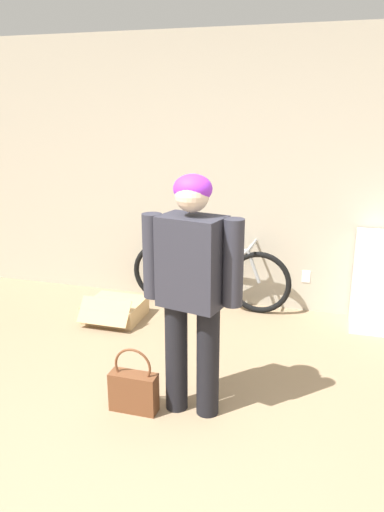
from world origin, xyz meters
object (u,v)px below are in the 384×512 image
bicycle (209,275)px  cardboard_box (115,310)px  handbag (134,390)px  person (192,279)px

bicycle → cardboard_box: (-0.77, -0.53, -0.24)m
handbag → cardboard_box: (-0.75, 1.33, -0.06)m
person → bicycle: person is taller
handbag → cardboard_box: size_ratio=0.82×
bicycle → person: bearing=-77.7°
cardboard_box → bicycle: bearing=34.7°
person → cardboard_box: (-1.11, 1.21, -0.83)m
bicycle → handbag: (-0.02, -1.86, -0.18)m
person → cardboard_box: person is taller
handbag → cardboard_box: handbag is taller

